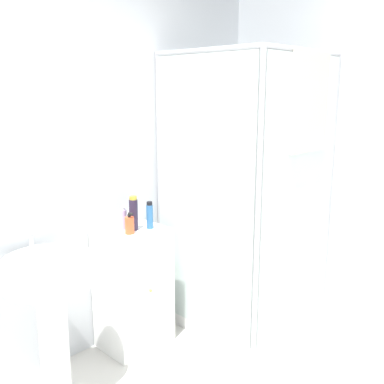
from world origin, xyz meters
TOP-DOWN VIEW (x-y plane):
  - wall_back at (0.00, 1.70)m, footprint 6.40×0.06m
  - shower_enclosure at (1.14, 1.11)m, footprint 0.94×0.97m
  - vanity_cabinet at (0.35, 1.49)m, footprint 0.46×0.37m
  - sink at (-0.33, 1.37)m, footprint 0.50×0.50m
  - soap_dispenser at (0.30, 1.45)m, footprint 0.06×0.06m
  - shampoo_bottle_tall_black at (0.37, 1.50)m, footprint 0.06×0.06m
  - shampoo_bottle_blue at (0.47, 1.44)m, footprint 0.05×0.05m
  - lotion_bottle_white at (0.33, 1.55)m, footprint 0.04×0.05m

SIDE VIEW (x-z plane):
  - vanity_cabinet at x=0.35m, z-range 0.00..0.84m
  - shower_enclosure at x=1.14m, z-range -0.46..1.56m
  - sink at x=-0.33m, z-range 0.14..1.13m
  - soap_dispenser at x=0.30m, z-range 0.82..0.97m
  - lotion_bottle_white at x=0.33m, z-range 0.82..0.99m
  - shampoo_bottle_blue at x=0.47m, z-range 0.83..1.02m
  - shampoo_bottle_tall_black at x=0.37m, z-range 0.83..1.07m
  - wall_back at x=0.00m, z-range 0.00..2.50m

